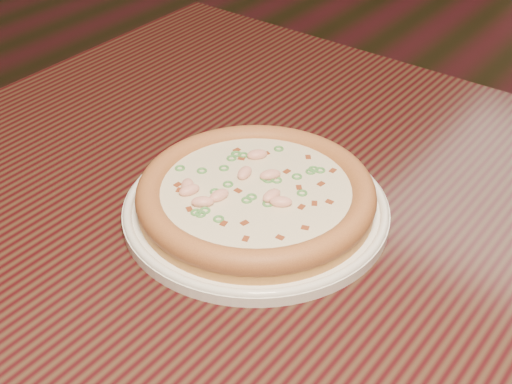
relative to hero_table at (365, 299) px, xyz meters
The scene contains 4 objects.
ground 1.17m from the hero_table, 106.98° to the left, with size 9.00×9.00×0.00m, color black.
hero_table is the anchor object (origin of this frame).
plate 0.17m from the hero_table, 157.38° to the right, with size 0.29×0.29×0.02m.
pizza 0.18m from the hero_table, 157.38° to the right, with size 0.26×0.26×0.03m.
Camera 1 is at (0.54, -1.48, 1.23)m, focal length 50.00 mm.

